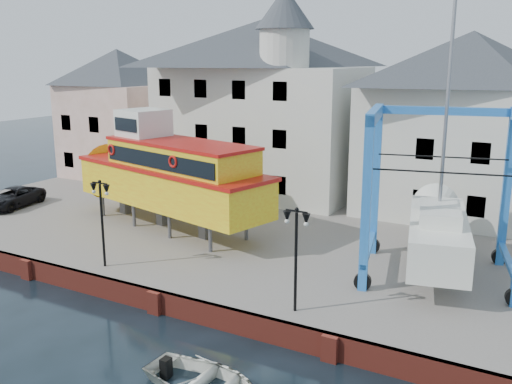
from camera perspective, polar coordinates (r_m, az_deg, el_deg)
The scene contains 11 objects.
ground at distance 25.35m, azimuth -9.96°, elevation -11.83°, with size 140.00×140.00×0.00m, color black.
hardstanding at distance 33.76m, azimuth 1.84°, elevation -4.21°, with size 44.00×22.00×1.00m, color slate.
quay_wall at distance 25.21m, azimuth -9.85°, elevation -10.72°, with size 44.00×0.47×1.00m.
building_pink at distance 48.59m, azimuth -13.46°, elevation 7.66°, with size 8.00×7.00×10.30m.
building_white_main at distance 41.13m, azimuth 0.62°, elevation 8.71°, with size 14.00×8.30×14.00m.
building_white_right at distance 37.27m, azimuth 20.28°, elevation 6.24°, with size 12.00×8.00×11.20m.
lamp_post_left at distance 27.35m, azimuth -15.26°, elevation -0.92°, with size 1.12×0.32×4.20m.
lamp_post_right at distance 21.75m, azimuth 4.05°, elevation -4.15°, with size 1.12×0.32×4.20m.
tour_boat at distance 33.52m, azimuth -9.51°, elevation 1.95°, with size 15.83×7.22×6.71m.
travel_lift at distance 27.47m, azimuth 17.73°, elevation -2.69°, with size 7.75×9.86×14.44m.
van at distance 40.91m, azimuth -23.16°, elevation -0.51°, with size 2.12×4.59×1.28m, color black.
Camera 1 is at (14.76, -17.59, 10.73)m, focal length 40.00 mm.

